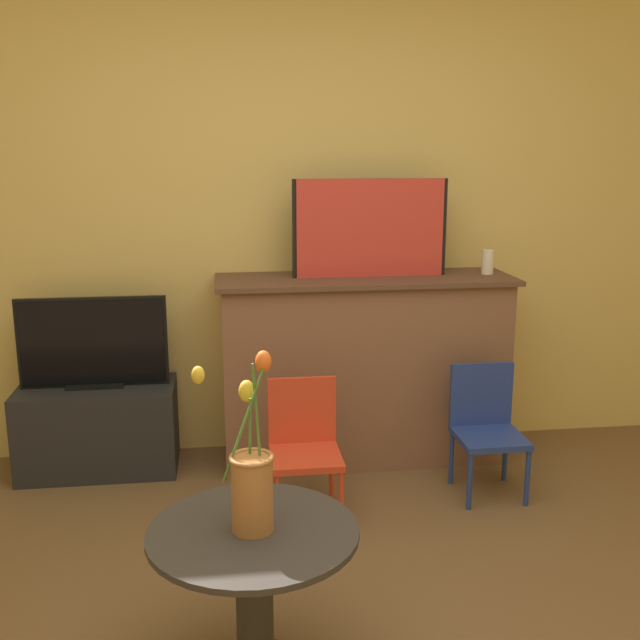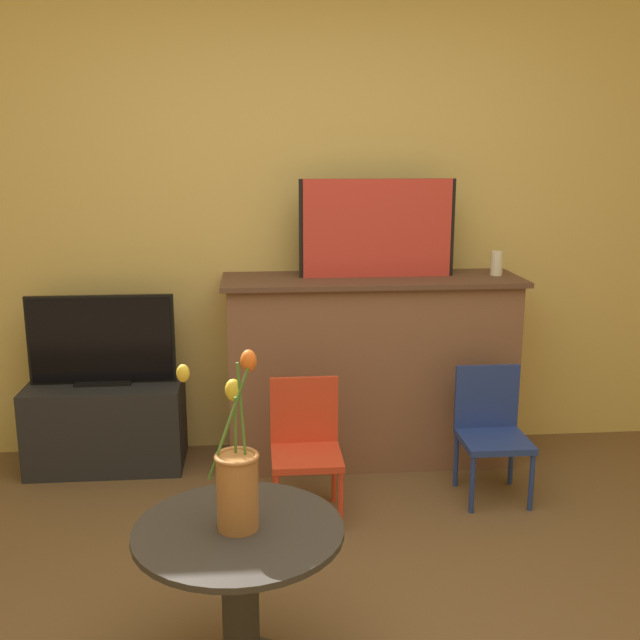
# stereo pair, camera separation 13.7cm
# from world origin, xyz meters

# --- Properties ---
(wall_back) EXTENTS (8.00, 0.06, 2.70)m
(wall_back) POSITION_xyz_m (0.00, 2.13, 1.35)
(wall_back) COLOR #E0BC66
(wall_back) RESTS_ON ground
(fireplace_mantel) EXTENTS (1.53, 0.49, 0.98)m
(fireplace_mantel) POSITION_xyz_m (0.36, 1.88, 0.51)
(fireplace_mantel) COLOR brown
(fireplace_mantel) RESTS_ON ground
(painting) EXTENTS (0.80, 0.03, 0.50)m
(painting) POSITION_xyz_m (0.39, 1.88, 1.23)
(painting) COLOR black
(painting) RESTS_ON fireplace_mantel
(mantel_candle) EXTENTS (0.06, 0.06, 0.13)m
(mantel_candle) POSITION_xyz_m (1.02, 1.88, 1.05)
(mantel_candle) COLOR silver
(mantel_candle) RESTS_ON fireplace_mantel
(tv_stand) EXTENTS (0.79, 0.40, 0.45)m
(tv_stand) POSITION_xyz_m (-1.02, 1.88, 0.23)
(tv_stand) COLOR #232326
(tv_stand) RESTS_ON ground
(tv_monitor) EXTENTS (0.74, 0.12, 0.46)m
(tv_monitor) POSITION_xyz_m (-1.02, 1.89, 0.67)
(tv_monitor) COLOR black
(tv_monitor) RESTS_ON tv_stand
(chair_red) EXTENTS (0.31, 0.31, 0.62)m
(chair_red) POSITION_xyz_m (-0.02, 1.28, 0.34)
(chair_red) COLOR red
(chair_red) RESTS_ON ground
(chair_blue) EXTENTS (0.31, 0.31, 0.62)m
(chair_blue) POSITION_xyz_m (0.87, 1.39, 0.34)
(chair_blue) COLOR navy
(chair_blue) RESTS_ON ground
(side_table) EXTENTS (0.64, 0.64, 0.52)m
(side_table) POSITION_xyz_m (-0.30, 0.19, 0.34)
(side_table) COLOR #332D28
(side_table) RESTS_ON ground
(vase_tulips) EXTENTS (0.23, 0.16, 0.55)m
(vase_tulips) POSITION_xyz_m (-0.30, 0.19, 0.67)
(vase_tulips) COLOR #AD6B38
(vase_tulips) RESTS_ON side_table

